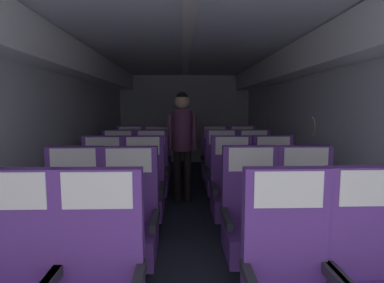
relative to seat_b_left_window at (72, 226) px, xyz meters
The scene contains 19 objects.
ground 1.87m from the seat_b_left_window, 57.69° to the left, with size 3.54×8.12×0.02m, color #2D3342.
fuselage_shell 2.35m from the seat_b_left_window, 61.69° to the left, with size 3.42×7.77×2.27m.
seat_b_left_window is the anchor object (origin of this frame).
seat_b_left_aisle 0.46m from the seat_b_left_window, ahead, with size 0.50×0.50×1.10m.
seat_b_right_aisle 1.94m from the seat_b_left_window, ahead, with size 0.50×0.50×1.10m.
seat_b_right_window 1.48m from the seat_b_left_window, ahead, with size 0.50×0.50×1.10m.
seat_c_left_window 0.92m from the seat_b_left_window, 89.71° to the left, with size 0.50×0.50×1.10m.
seat_c_left_aisle 1.03m from the seat_b_left_window, 63.78° to the left, with size 0.50×0.50×1.10m.
seat_c_right_aisle 2.15m from the seat_b_left_window, 25.25° to the left, with size 0.50×0.50×1.10m.
seat_c_right_window 1.72m from the seat_b_left_window, 31.65° to the left, with size 0.50×0.50×1.10m.
seat_d_left_window 1.84m from the seat_b_left_window, 90.39° to the left, with size 0.50×0.50×1.10m.
seat_d_left_aisle 1.89m from the seat_b_left_window, 75.90° to the left, with size 0.50×0.50×1.10m.
seat_d_right_aisle 2.67m from the seat_b_left_window, 43.34° to the left, with size 0.50×0.50×1.10m.
seat_d_right_window 2.36m from the seat_b_left_window, 51.40° to the left, with size 0.50×0.50×1.10m.
seat_e_left_window 2.76m from the seat_b_left_window, 89.96° to the left, with size 0.50×0.50×1.10m.
seat_e_left_aisle 2.78m from the seat_b_left_window, 80.48° to the left, with size 0.50×0.50×1.10m.
seat_e_right_aisle 3.36m from the seat_b_left_window, 54.63° to the left, with size 0.50×0.50×1.10m.
seat_e_right_window 3.12m from the seat_b_left_window, 61.89° to the left, with size 0.50×0.50×1.10m.
flight_attendant 2.34m from the seat_b_left_window, 66.63° to the left, with size 0.43×0.28×1.64m.
Camera 1 is at (-0.06, -0.07, 1.43)m, focal length 28.46 mm.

